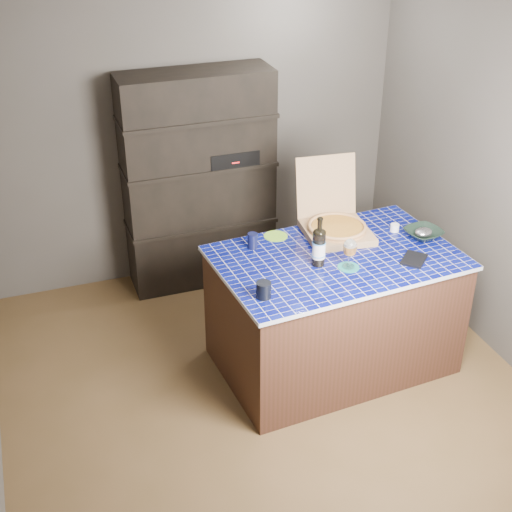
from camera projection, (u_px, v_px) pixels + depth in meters
name	position (u px, v px, depth m)	size (l,w,h in m)	color
room	(264.00, 224.00, 4.35)	(3.50, 3.50, 3.50)	brown
shelving_unit	(199.00, 181.00, 5.78)	(1.20, 0.41, 1.80)	black
kitchen_island	(334.00, 311.00, 4.97)	(1.68, 1.14, 0.88)	#3F2218
pizza_box	(336.00, 225.00, 5.00)	(0.49, 0.58, 0.48)	#9A7D4F
mead_bottle	(319.00, 247.00, 4.59)	(0.09, 0.09, 0.34)	black
teal_trivet	(348.00, 267.00, 4.62)	(0.14, 0.14, 0.01)	#15716B
wine_glass	(350.00, 248.00, 4.55)	(0.09, 0.09, 0.21)	white
tumbler	(264.00, 290.00, 4.29)	(0.09, 0.09, 0.10)	black
dvd_case	(414.00, 259.00, 4.70)	(0.14, 0.20, 0.02)	black
bowl	(423.00, 234.00, 4.97)	(0.25, 0.25, 0.06)	black
foil_contents	(424.00, 232.00, 4.96)	(0.13, 0.11, 0.06)	#A2A3AD
white_jar	(395.00, 228.00, 5.05)	(0.06, 0.06, 0.05)	white
navy_cup	(253.00, 241.00, 4.83)	(0.07, 0.07, 0.11)	black
green_trivet	(276.00, 236.00, 5.00)	(0.17, 0.17, 0.01)	#7FC72A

